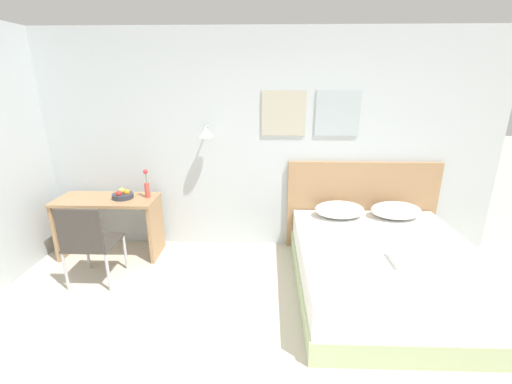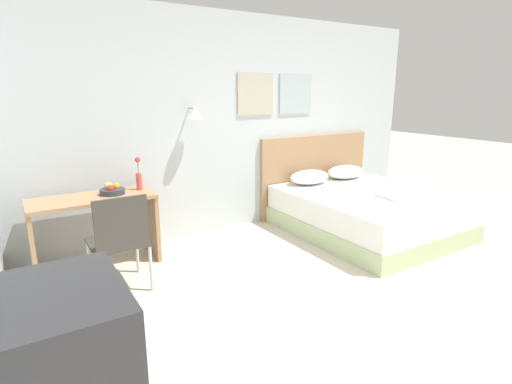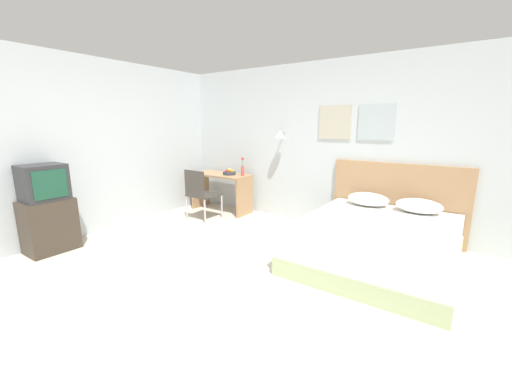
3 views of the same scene
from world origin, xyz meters
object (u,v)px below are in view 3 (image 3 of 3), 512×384
at_px(desk, 221,185).
at_px(flower_vase, 243,168).
at_px(folded_towel_near_foot, 378,228).
at_px(television, 43,183).
at_px(tv_stand, 49,226).
at_px(pillow_right, 419,206).
at_px(fruit_bowl, 229,172).
at_px(desk_chair, 199,191).
at_px(headboard, 396,202).
at_px(bed, 376,243).
at_px(pillow_left, 368,199).

height_order(desk, flower_vase, flower_vase).
height_order(folded_towel_near_foot, television, television).
relative_size(folded_towel_near_foot, tv_stand, 0.41).
relative_size(pillow_right, tv_stand, 0.83).
bearing_deg(television, fruit_bowl, 74.70).
distance_m(folded_towel_near_foot, fruit_bowl, 3.16).
xyz_separation_m(desk_chair, fruit_bowl, (0.11, 0.69, 0.25)).
height_order(headboard, pillow_right, headboard).
distance_m(bed, headboard, 1.08).
distance_m(bed, television, 4.29).
bearing_deg(desk_chair, folded_towel_near_foot, -6.33).
xyz_separation_m(pillow_right, tv_stand, (-4.01, -2.85, -0.26)).
bearing_deg(headboard, television, -139.64).
relative_size(bed, television, 4.05).
distance_m(bed, tv_stand, 4.24).
bearing_deg(flower_vase, pillow_left, -0.33).
xyz_separation_m(folded_towel_near_foot, fruit_bowl, (-2.98, 1.03, 0.23)).
xyz_separation_m(headboard, fruit_bowl, (-2.91, -0.30, 0.21)).
bearing_deg(folded_towel_near_foot, desk, 162.19).
xyz_separation_m(bed, desk_chair, (-3.02, 0.04, 0.27)).
bearing_deg(television, desk_chair, 72.79).
height_order(bed, pillow_left, pillow_left).
xyz_separation_m(fruit_bowl, tv_stand, (-0.78, -2.83, -0.42)).
height_order(pillow_left, folded_towel_near_foot, pillow_left).
height_order(fruit_bowl, flower_vase, flower_vase).
height_order(folded_towel_near_foot, flower_vase, flower_vase).
xyz_separation_m(headboard, folded_towel_near_foot, (0.07, -1.33, -0.02)).
relative_size(folded_towel_near_foot, flower_vase, 0.83).
bearing_deg(folded_towel_near_foot, headboard, 93.07).
xyz_separation_m(pillow_right, flower_vase, (-2.95, 0.01, 0.27)).
relative_size(bed, desk, 1.71).
height_order(bed, tv_stand, tv_stand).
relative_size(folded_towel_near_foot, fruit_bowl, 1.18).
bearing_deg(tv_stand, fruit_bowl, 74.64).
bearing_deg(desk, pillow_right, 0.66).
height_order(bed, pillow_right, pillow_right).
bearing_deg(folded_towel_near_foot, bed, 103.38).
relative_size(headboard, pillow_right, 3.20).
relative_size(desk, fruit_bowl, 4.81).
bearing_deg(pillow_left, television, -139.57).
distance_m(headboard, fruit_bowl, 2.93).
relative_size(bed, pillow_right, 3.45).
relative_size(fruit_bowl, television, 0.49).
distance_m(headboard, folded_towel_near_foot, 1.34).
relative_size(flower_vase, tv_stand, 0.49).
bearing_deg(headboard, tv_stand, -139.67).
height_order(pillow_right, television, television).
bearing_deg(headboard, fruit_bowl, -174.12).
distance_m(fruit_bowl, tv_stand, 2.96).
bearing_deg(desk, pillow_left, 0.82).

